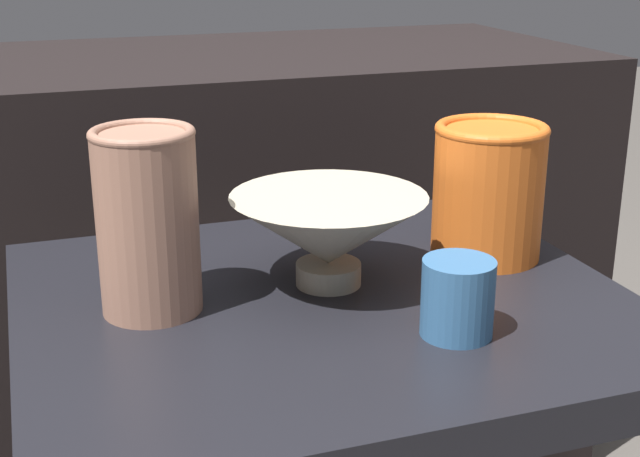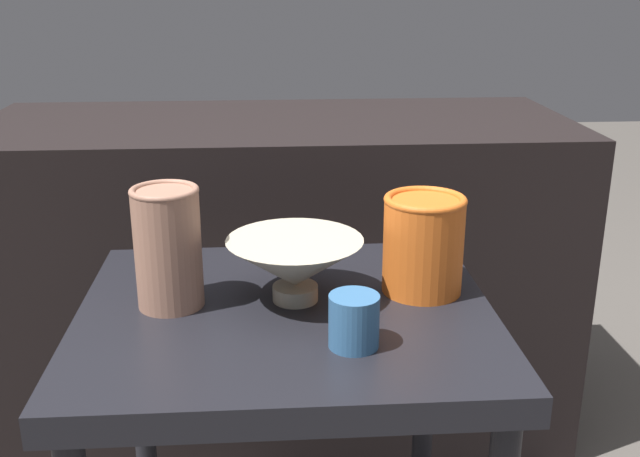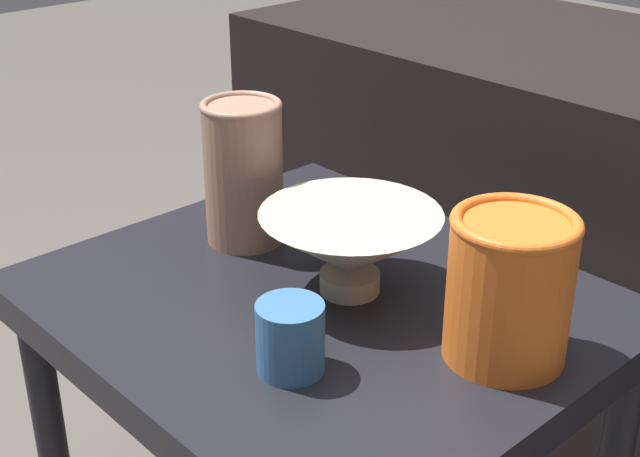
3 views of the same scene
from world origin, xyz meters
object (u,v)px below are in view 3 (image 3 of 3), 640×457
at_px(vase_textured_left, 243,171).
at_px(vase_colorful_right, 510,286).
at_px(bowl, 350,245).
at_px(cup, 290,338).

distance_m(vase_textured_left, vase_colorful_right, 0.35).
distance_m(bowl, cup, 0.16).
xyz_separation_m(bowl, vase_textured_left, (-0.17, -0.00, 0.03)).
bearing_deg(cup, vase_textured_left, 150.00).
bearing_deg(vase_textured_left, bowl, 1.09).
bearing_deg(cup, vase_colorful_right, 54.10).
distance_m(bowl, vase_colorful_right, 0.19).
relative_size(bowl, vase_colorful_right, 1.33).
bearing_deg(bowl, cup, -64.72).
distance_m(vase_colorful_right, cup, 0.20).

